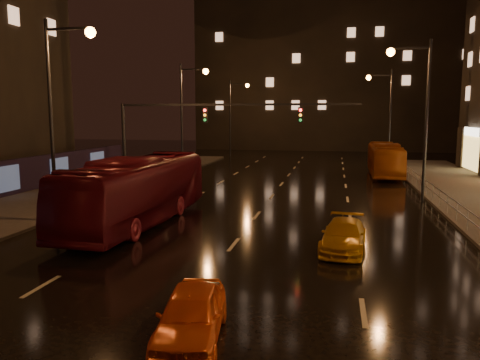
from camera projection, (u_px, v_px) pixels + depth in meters
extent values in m
plane|color=black|center=(267.00, 202.00, 29.51)|extent=(140.00, 140.00, 0.00)
cube|color=#38332D|center=(26.00, 208.00, 27.31)|extent=(7.00, 70.00, 0.15)
cube|color=black|center=(337.00, 38.00, 76.73)|extent=(44.00, 16.00, 36.00)
cylinder|color=black|center=(124.00, 151.00, 30.98)|extent=(0.22, 0.22, 6.20)
cube|color=black|center=(236.00, 105.00, 29.07)|extent=(15.20, 0.14, 0.14)
cube|color=black|center=(205.00, 115.00, 29.55)|extent=(0.32, 0.18, 0.95)
cube|color=black|center=(301.00, 115.00, 28.37)|extent=(0.32, 0.18, 0.95)
sphere|color=#FF1E19|center=(205.00, 110.00, 29.39)|extent=(0.18, 0.18, 0.18)
cylinder|color=#99999E|center=(392.00, 160.00, 50.70)|extent=(0.04, 0.04, 1.00)
cube|color=#99999E|center=(448.00, 196.00, 25.40)|extent=(0.05, 56.00, 0.05)
cube|color=#99999E|center=(448.00, 203.00, 25.46)|extent=(0.05, 56.00, 0.05)
imported|color=#580C16|center=(138.00, 190.00, 23.45)|extent=(3.20, 12.24, 3.39)
imported|color=#9A420F|center=(385.00, 159.00, 42.28)|extent=(2.67, 10.68, 2.96)
imported|color=#F15916|center=(191.00, 315.00, 11.31)|extent=(2.02, 3.93, 1.28)
imported|color=orange|center=(344.00, 236.00, 18.93)|extent=(2.06, 4.27, 1.20)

